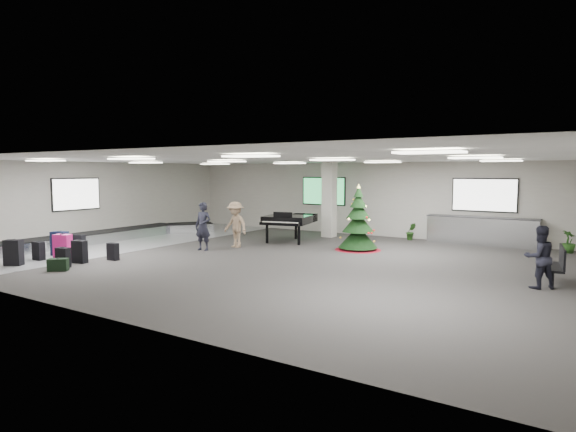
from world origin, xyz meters
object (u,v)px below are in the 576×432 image
Objects in this scene: baggage_carousel at (115,235)px; grand_piano at (289,220)px; traveler_a at (203,226)px; traveler_b at (235,225)px; pink_suitcase at (63,247)px; christmas_tree at (358,227)px; service_counter at (481,231)px; traveler_bench at (539,257)px; bench at (556,263)px; potted_plant_right at (569,242)px; potted_plant_left at (411,231)px.

baggage_carousel is 7.13m from grand_piano.
traveler_b is at bearing 57.66° from traveler_a.
grand_piano reaches higher than pink_suitcase.
traveler_a is at bearing -146.64° from christmas_tree.
grand_piano is at bearing 172.50° from christmas_tree.
christmas_tree is (-3.50, -3.62, 0.26)m from service_counter.
christmas_tree is 6.70m from traveler_bench.
potted_plant_right is at bearing 82.43° from bench.
traveler_bench is at bearing -93.53° from potted_plant_right.
traveler_bench is (10.08, -1.04, -0.09)m from traveler_b.
baggage_carousel is 17.00m from potted_plant_right.
christmas_tree is 1.38× the size of traveler_a.
traveler_a is at bearing -150.11° from potted_plant_right.
christmas_tree is at bearing 33.54° from traveler_b.
traveler_b is at bearing -132.20° from potted_plant_left.
traveler_bench is (15.36, 0.18, 0.55)m from baggage_carousel.
grand_piano reaches higher than bench.
grand_piano is at bearing -163.31° from potted_plant_right.
christmas_tree reaches higher than potted_plant_left.
grand_piano is 10.02m from potted_plant_right.
bench reaches higher than potted_plant_right.
potted_plant_left is (-5.21, 6.41, -0.40)m from traveler_bench.
potted_plant_right is at bearing 17.94° from pink_suitcase.
potted_plant_left is (0.81, 3.47, -0.46)m from christmas_tree.
christmas_tree is at bearing 25.01° from pink_suitcase.
pink_suitcase is (2.25, -3.72, 0.20)m from baggage_carousel.
traveler_b is 2.39× the size of potted_plant_left.
service_counter is 4.81× the size of pink_suitcase.
baggage_carousel is 13.70× the size of potted_plant_left.
potted_plant_right is at bearing 22.15° from baggage_carousel.
traveler_a is at bearing -107.56° from traveler_b.
bench is (13.42, 4.73, 0.11)m from pink_suitcase.
service_counter is 2.69× the size of bench.
baggage_carousel is 15.37m from traveler_bench.
service_counter is 6.39m from bench.
traveler_b reaches higher than bench.
grand_piano reaches higher than potted_plant_left.
traveler_a is 2.43× the size of potted_plant_left.
baggage_carousel is 4.77m from traveler_a.
traveler_bench reaches higher than pink_suitcase.
potted_plant_right is at bearing -6.35° from service_counter.
traveler_bench reaches higher than service_counter.
traveler_b reaches higher than potted_plant_right.
potted_plant_right is (2.90, -0.32, -0.15)m from service_counter.
pink_suitcase is 0.34× the size of grand_piano.
christmas_tree is 0.96× the size of grand_piano.
service_counter reaches higher than potted_plant_right.
traveler_b is at bearing -143.88° from service_counter.
pink_suitcase is (-10.59, -10.46, -0.14)m from service_counter.
traveler_a reaches higher than potted_plant_left.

